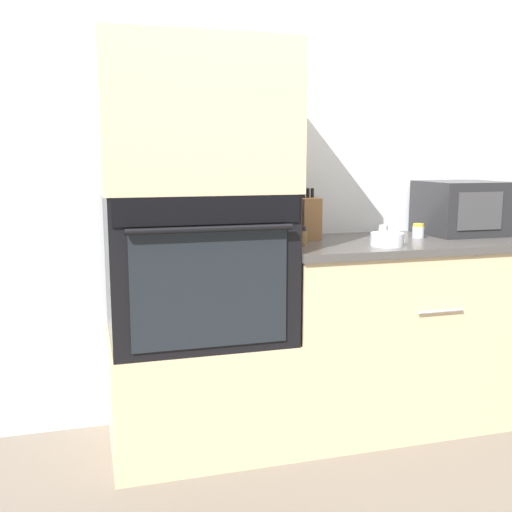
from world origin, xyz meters
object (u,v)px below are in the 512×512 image
condiment_jar_near (383,233)px  wall_oven (197,265)px  condiment_jar_mid (301,236)px  condiment_jar_far (418,231)px  bowl (387,239)px  microwave (462,208)px  knife_block (308,218)px

condiment_jar_near → wall_oven: bearing=178.3°
condiment_jar_mid → condiment_jar_far: condiment_jar_mid is taller
bowl → condiment_jar_mid: condiment_jar_mid is taller
bowl → condiment_jar_near: (0.05, 0.14, 0.01)m
microwave → knife_block: bearing=176.1°
condiment_jar_near → condiment_jar_mid: bearing=-176.5°
knife_block → condiment_jar_mid: (-0.11, -0.21, -0.06)m
bowl → condiment_jar_far: (0.28, 0.20, 0.00)m
knife_block → condiment_jar_mid: size_ratio=2.81×
microwave → condiment_jar_far: bearing=-166.8°
wall_oven → microwave: microwave is taller
knife_block → wall_oven: bearing=-164.5°
wall_oven → condiment_jar_far: (1.11, 0.04, 0.11)m
wall_oven → condiment_jar_mid: size_ratio=8.80×
microwave → bowl: size_ratio=2.67×
condiment_jar_near → condiment_jar_mid: 0.42m
microwave → condiment_jar_mid: 0.95m
condiment_jar_far → bowl: bearing=-143.9°
bowl → condiment_jar_near: condiment_jar_near is taller
microwave → condiment_jar_near: (-0.51, -0.13, -0.10)m
knife_block → bowl: 0.42m
condiment_jar_mid → microwave: bearing=9.5°
condiment_jar_far → wall_oven: bearing=-178.1°
knife_block → condiment_jar_far: 0.55m
wall_oven → condiment_jar_near: size_ratio=10.00×
microwave → condiment_jar_near: 0.54m
microwave → condiment_jar_near: size_ratio=5.17×
microwave → knife_block: size_ratio=1.62×
wall_oven → condiment_jar_far: size_ratio=10.92×
condiment_jar_near → bowl: bearing=-111.0°
knife_block → condiment_jar_near: knife_block is taller
microwave → condiment_jar_far: (-0.29, -0.07, -0.10)m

